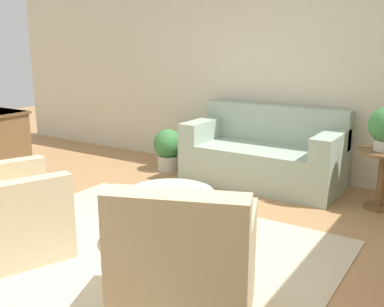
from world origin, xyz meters
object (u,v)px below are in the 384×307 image
(side_table, at_px, (383,169))
(potted_plant_floor, at_px, (168,148))
(armchair_left, at_px, (3,214))
(armchair_right, at_px, (186,273))
(ottoman_table, at_px, (170,212))
(couch, at_px, (264,156))

(side_table, xyz_separation_m, potted_plant_floor, (-2.73, -0.01, -0.12))
(armchair_left, xyz_separation_m, armchair_right, (1.77, 0.00, 0.00))
(side_table, bearing_deg, potted_plant_floor, -179.81)
(armchair_right, distance_m, potted_plant_floor, 3.51)
(armchair_right, xyz_separation_m, potted_plant_floor, (-2.13, 2.79, -0.05))
(armchair_left, distance_m, armchair_right, 1.77)
(potted_plant_floor, bearing_deg, side_table, 0.19)
(ottoman_table, distance_m, potted_plant_floor, 2.36)
(armchair_right, height_order, ottoman_table, armchair_right)
(armchair_left, xyz_separation_m, potted_plant_floor, (-0.36, 2.79, -0.05))
(armchair_left, height_order, ottoman_table, armchair_left)
(armchair_right, bearing_deg, armchair_left, 180.00)
(couch, relative_size, side_table, 3.00)
(armchair_left, relative_size, side_table, 1.63)
(armchair_left, distance_m, side_table, 3.67)
(armchair_left, relative_size, armchair_right, 1.00)
(armchair_left, xyz_separation_m, ottoman_table, (1.03, 0.89, -0.06))
(armchair_right, bearing_deg, side_table, 77.86)
(potted_plant_floor, bearing_deg, ottoman_table, -53.88)
(ottoman_table, relative_size, side_table, 1.19)
(couch, distance_m, side_table, 1.40)
(couch, bearing_deg, potted_plant_floor, -173.48)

